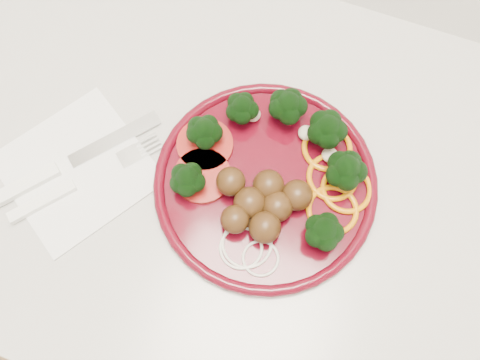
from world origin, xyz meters
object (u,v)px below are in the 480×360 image
(knife, at_px, (53,171))
(fork, at_px, (61,192))
(plate, at_px, (268,177))
(napkin, at_px, (77,169))

(knife, relative_size, fork, 1.12)
(plate, bearing_deg, napkin, -163.33)
(napkin, xyz_separation_m, knife, (-0.02, -0.01, 0.01))
(plate, height_order, knife, plate)
(napkin, relative_size, knife, 0.86)
(plate, bearing_deg, fork, -155.93)
(knife, bearing_deg, fork, -97.00)
(napkin, height_order, knife, knife)
(plate, xyz_separation_m, knife, (-0.26, -0.08, -0.01))
(napkin, xyz_separation_m, fork, (-0.00, -0.04, 0.01))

